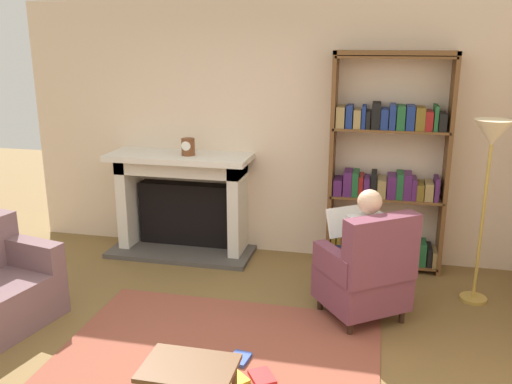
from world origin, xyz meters
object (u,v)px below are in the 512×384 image
at_px(bookshelf, 387,171).
at_px(side_table, 189,376).
at_px(mantel_clock, 188,147).
at_px(armchair_reading, 367,273).
at_px(fireplace, 183,200).
at_px(seated_reader, 360,246).
at_px(floor_lamp, 491,150).

xyz_separation_m(bookshelf, side_table, (-1.12, -2.80, -0.66)).
relative_size(mantel_clock, bookshelf, 0.08).
relative_size(armchair_reading, side_table, 1.73).
bearing_deg(armchair_reading, mantel_clock, -64.99).
relative_size(fireplace, armchair_reading, 1.62).
bearing_deg(bookshelf, mantel_clock, -176.20).
relative_size(fireplace, seated_reader, 1.38).
bearing_deg(bookshelf, side_table, -111.82).
distance_m(mantel_clock, bookshelf, 2.06).
bearing_deg(mantel_clock, side_table, -70.87).
height_order(mantel_clock, seated_reader, mantel_clock).
bearing_deg(floor_lamp, mantel_clock, 170.54).
bearing_deg(seated_reader, fireplace, -64.60).
distance_m(bookshelf, armchair_reading, 1.34).
bearing_deg(seated_reader, side_table, 25.42).
distance_m(fireplace, seated_reader, 2.23).
distance_m(seated_reader, floor_lamp, 1.38).
xyz_separation_m(fireplace, armchair_reading, (2.03, -1.16, -0.16)).
bearing_deg(side_table, mantel_clock, 109.13).
height_order(armchair_reading, seated_reader, seated_reader).
height_order(armchair_reading, floor_lamp, floor_lamp).
height_order(mantel_clock, bookshelf, bookshelf).
relative_size(armchair_reading, seated_reader, 0.85).
distance_m(armchair_reading, seated_reader, 0.23).
relative_size(seated_reader, floor_lamp, 0.69).
bearing_deg(mantel_clock, armchair_reading, -28.82).
relative_size(fireplace, mantel_clock, 8.77).
distance_m(mantel_clock, side_table, 2.94).
distance_m(bookshelf, floor_lamp, 1.10).
bearing_deg(fireplace, bookshelf, 0.88).
bearing_deg(armchair_reading, side_table, 22.20).
relative_size(mantel_clock, armchair_reading, 0.19).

